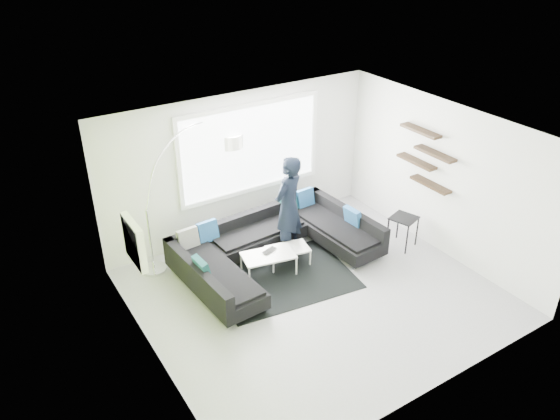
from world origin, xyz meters
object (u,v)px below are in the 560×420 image
(coffee_table, at_px, (278,259))
(person, at_px, (288,206))
(side_table, at_px, (402,232))
(sectional_sofa, at_px, (278,249))
(laptop, at_px, (271,252))
(arc_lamp, at_px, (146,211))

(coffee_table, xyz_separation_m, person, (0.46, 0.39, 0.76))
(side_table, bearing_deg, sectional_sofa, 162.30)
(side_table, distance_m, laptop, 2.58)
(sectional_sofa, distance_m, arc_lamp, 2.37)
(side_table, bearing_deg, arc_lamp, 157.82)
(sectional_sofa, distance_m, person, 0.78)
(arc_lamp, bearing_deg, person, -30.11)
(arc_lamp, height_order, side_table, arc_lamp)
(person, bearing_deg, coffee_table, 16.33)
(arc_lamp, distance_m, person, 2.48)
(side_table, height_order, person, person)
(sectional_sofa, distance_m, coffee_table, 0.19)
(sectional_sofa, xyz_separation_m, person, (0.39, 0.27, 0.62))
(person, bearing_deg, sectional_sofa, 11.06)
(side_table, bearing_deg, person, 152.18)
(side_table, height_order, laptop, side_table)
(coffee_table, distance_m, arc_lamp, 2.42)
(coffee_table, relative_size, arc_lamp, 0.48)
(sectional_sofa, relative_size, coffee_table, 3.05)
(person, relative_size, laptop, 5.71)
(arc_lamp, xyz_separation_m, person, (2.35, -0.73, -0.26))
(arc_lamp, distance_m, laptop, 2.23)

